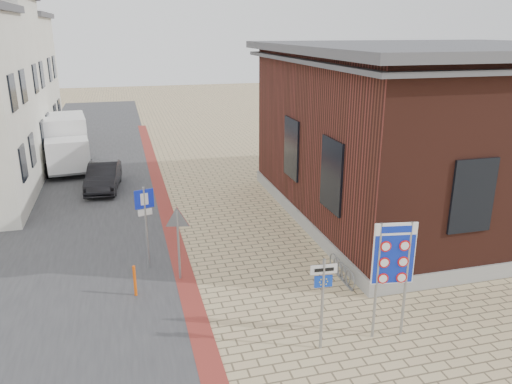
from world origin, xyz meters
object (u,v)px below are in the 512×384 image
sedan (103,177)px  box_truck (66,142)px  border_sign (394,256)px  parking_sign (145,213)px  essen_sign (323,291)px  bollard (135,281)px

sedan → box_truck: (-1.96, 4.53, 0.81)m
sedan → border_sign: 16.10m
box_truck → parking_sign: size_ratio=2.03×
sedan → box_truck: bearing=119.1°
essen_sign → bollard: (-4.20, 3.69, -1.08)m
essen_sign → parking_sign: 6.56m
sedan → border_sign: bearing=-58.2°
sedan → bollard: size_ratio=4.08×
parking_sign → essen_sign: bearing=-70.1°
essen_sign → parking_sign: size_ratio=0.86×
sedan → border_sign: size_ratio=1.27×
box_truck → border_sign: bearing=-70.8°
sedan → parking_sign: 9.25m
sedan → bollard: (1.06, -10.73, -0.16)m
parking_sign → border_sign: bearing=-58.8°
box_truck → parking_sign: 14.01m
parking_sign → bollard: parking_sign is taller
box_truck → bollard: 15.59m
border_sign → essen_sign: border_sign is taller
essen_sign → bollard: 5.70m
border_sign → parking_sign: border_sign is taller
bollard → sedan: bearing=95.6°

